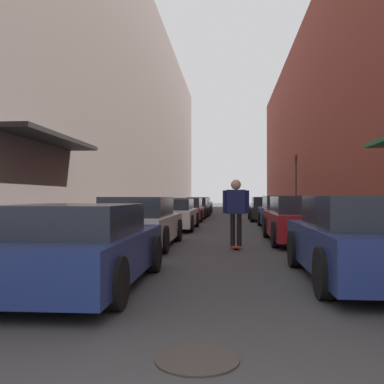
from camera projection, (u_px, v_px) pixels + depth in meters
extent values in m
plane|color=#38383A|center=(228.00, 221.00, 23.83)|extent=(125.17, 125.17, 0.00)
cube|color=gray|center=(168.00, 215.00, 29.87)|extent=(1.80, 56.89, 0.12)
cube|color=gray|center=(290.00, 215.00, 29.14)|extent=(1.80, 56.89, 0.12)
cube|color=#564C47|center=(128.00, 110.00, 30.20)|extent=(4.00, 56.89, 14.94)
cube|color=black|center=(52.00, 139.00, 11.52)|extent=(1.00, 4.80, 0.12)
cube|color=brown|center=(333.00, 117.00, 28.95)|extent=(4.00, 56.89, 13.47)
cube|color=navy|center=(79.00, 254.00, 6.42)|extent=(1.93, 4.17, 0.62)
cube|color=#232833|center=(74.00, 220.00, 6.22)|extent=(1.68, 2.17, 0.44)
cylinder|color=black|center=(54.00, 253.00, 7.78)|extent=(0.18, 0.65, 0.65)
cylinder|color=black|center=(154.00, 254.00, 7.62)|extent=(0.18, 0.65, 0.65)
cylinder|color=black|center=(116.00, 283.00, 5.06)|extent=(0.18, 0.65, 0.65)
cube|color=silver|center=(140.00, 228.00, 11.57)|extent=(1.79, 4.53, 0.64)
cube|color=#232833|center=(139.00, 207.00, 11.35)|extent=(1.56, 2.36, 0.51)
cylinder|color=black|center=(122.00, 230.00, 13.04)|extent=(0.18, 0.66, 0.66)
cylinder|color=black|center=(178.00, 230.00, 12.89)|extent=(0.18, 0.66, 0.66)
cylinder|color=black|center=(93.00, 239.00, 10.25)|extent=(0.18, 0.66, 0.66)
cylinder|color=black|center=(164.00, 240.00, 10.10)|extent=(0.18, 0.66, 0.66)
cube|color=silver|center=(173.00, 217.00, 17.56)|extent=(1.84, 4.65, 0.64)
cube|color=#232833|center=(172.00, 204.00, 17.33)|extent=(1.60, 2.43, 0.43)
cylinder|color=black|center=(157.00, 219.00, 19.06)|extent=(0.18, 0.66, 0.66)
cylinder|color=black|center=(197.00, 219.00, 18.91)|extent=(0.18, 0.66, 0.66)
cylinder|color=black|center=(145.00, 223.00, 16.20)|extent=(0.18, 0.66, 0.66)
cylinder|color=black|center=(191.00, 224.00, 16.05)|extent=(0.18, 0.66, 0.66)
cube|color=maroon|center=(186.00, 212.00, 23.62)|extent=(1.85, 4.66, 0.57)
cube|color=#232833|center=(186.00, 203.00, 23.39)|extent=(1.63, 2.42, 0.53)
cylinder|color=black|center=(173.00, 214.00, 25.14)|extent=(0.18, 0.64, 0.64)
cylinder|color=black|center=(204.00, 214.00, 24.98)|extent=(0.18, 0.64, 0.64)
cylinder|color=black|center=(166.00, 216.00, 22.26)|extent=(0.18, 0.64, 0.64)
cylinder|color=black|center=(201.00, 216.00, 22.10)|extent=(0.18, 0.64, 0.64)
cube|color=#232326|center=(195.00, 209.00, 28.68)|extent=(1.85, 4.03, 0.61)
cube|color=#232833|center=(195.00, 201.00, 28.48)|extent=(1.61, 2.10, 0.49)
cylinder|color=black|center=(184.00, 211.00, 29.99)|extent=(0.18, 0.61, 0.61)
cylinder|color=black|center=(209.00, 211.00, 29.84)|extent=(0.18, 0.61, 0.61)
cylinder|color=black|center=(180.00, 213.00, 27.51)|extent=(0.18, 0.61, 0.61)
cylinder|color=black|center=(207.00, 213.00, 27.36)|extent=(0.18, 0.61, 0.61)
cube|color=#515459|center=(199.00, 206.00, 34.14)|extent=(1.96, 4.83, 0.69)
cube|color=#232833|center=(199.00, 200.00, 33.91)|extent=(1.69, 2.52, 0.40)
cylinder|color=black|center=(189.00, 208.00, 35.70)|extent=(0.18, 0.71, 0.71)
cylinder|color=black|center=(211.00, 208.00, 35.54)|extent=(0.18, 0.71, 0.71)
cylinder|color=black|center=(186.00, 209.00, 32.74)|extent=(0.18, 0.71, 0.71)
cylinder|color=black|center=(210.00, 209.00, 32.58)|extent=(0.18, 0.71, 0.71)
cube|color=navy|center=(360.00, 248.00, 6.81)|extent=(1.72, 4.16, 0.67)
cube|color=#232833|center=(364.00, 212.00, 6.61)|extent=(1.51, 2.16, 0.50)
cylinder|color=black|center=(294.00, 249.00, 8.17)|extent=(0.18, 0.69, 0.69)
cylinder|color=black|center=(324.00, 273.00, 5.60)|extent=(0.18, 0.69, 0.69)
cube|color=maroon|center=(300.00, 224.00, 12.55)|extent=(1.79, 4.50, 0.69)
cube|color=#232833|center=(301.00, 205.00, 12.33)|extent=(1.57, 2.34, 0.48)
cylinder|color=black|center=(266.00, 227.00, 14.01)|extent=(0.18, 0.69, 0.69)
cylinder|color=black|center=(320.00, 227.00, 13.86)|extent=(0.18, 0.69, 0.69)
cylinder|color=black|center=(275.00, 235.00, 11.24)|extent=(0.18, 0.69, 0.69)
cylinder|color=black|center=(343.00, 235.00, 11.09)|extent=(0.18, 0.69, 0.69)
cube|color=navy|center=(283.00, 216.00, 18.07)|extent=(1.80, 4.51, 0.69)
cube|color=#232833|center=(284.00, 202.00, 17.86)|extent=(1.58, 2.35, 0.51)
cylinder|color=black|center=(260.00, 219.00, 19.54)|extent=(0.18, 0.62, 0.62)
cylinder|color=black|center=(299.00, 219.00, 19.39)|extent=(0.18, 0.62, 0.62)
cylinder|color=black|center=(265.00, 223.00, 16.76)|extent=(0.18, 0.62, 0.62)
cylinder|color=black|center=(310.00, 223.00, 16.61)|extent=(0.18, 0.62, 0.62)
cube|color=#232326|center=(267.00, 212.00, 23.76)|extent=(1.86, 4.21, 0.59)
cube|color=#232833|center=(267.00, 202.00, 23.55)|extent=(1.62, 2.19, 0.54)
cylinder|color=black|center=(250.00, 213.00, 25.13)|extent=(0.18, 0.70, 0.70)
cylinder|color=black|center=(280.00, 213.00, 24.97)|extent=(0.18, 0.70, 0.70)
cylinder|color=black|center=(252.00, 215.00, 22.54)|extent=(0.18, 0.70, 0.70)
cylinder|color=black|center=(286.00, 215.00, 22.38)|extent=(0.18, 0.70, 0.70)
cube|color=#B2231E|center=(236.00, 246.00, 11.06)|extent=(0.20, 0.78, 0.02)
cylinder|color=beige|center=(233.00, 246.00, 11.31)|extent=(0.03, 0.06, 0.06)
cylinder|color=beige|center=(239.00, 246.00, 11.30)|extent=(0.03, 0.06, 0.06)
cylinder|color=beige|center=(233.00, 249.00, 10.81)|extent=(0.03, 0.06, 0.06)
cylinder|color=beige|center=(239.00, 249.00, 10.80)|extent=(0.03, 0.06, 0.06)
cylinder|color=black|center=(233.00, 230.00, 11.07)|extent=(0.12, 0.12, 0.82)
cylinder|color=black|center=(239.00, 230.00, 11.05)|extent=(0.12, 0.12, 0.82)
cube|color=#191E4C|center=(236.00, 202.00, 11.07)|extent=(0.49, 0.22, 0.63)
sphere|color=tan|center=(236.00, 185.00, 11.07)|extent=(0.26, 0.26, 0.26)
cylinder|color=#191E4C|center=(225.00, 202.00, 11.09)|extent=(0.10, 0.10, 0.59)
cylinder|color=#191E4C|center=(247.00, 202.00, 11.04)|extent=(0.10, 0.10, 0.59)
cylinder|color=#332D28|center=(197.00, 359.00, 3.52)|extent=(0.70, 0.70, 0.02)
cylinder|color=#2D2D2D|center=(296.00, 185.00, 27.84)|extent=(0.10, 0.10, 3.95)
cube|color=#332D0F|center=(296.00, 158.00, 27.86)|extent=(0.16, 0.16, 0.45)
sphere|color=red|center=(296.00, 156.00, 27.77)|extent=(0.11, 0.11, 0.11)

